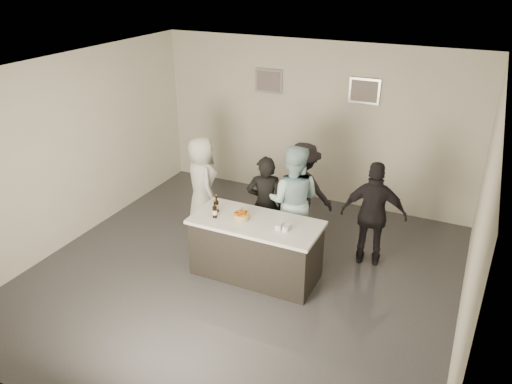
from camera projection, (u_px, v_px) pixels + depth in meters
floor at (242, 275)px, 7.41m from camera, size 6.00×6.00×0.00m
ceiling at (239, 72)px, 6.14m from camera, size 6.00×6.00×0.00m
wall_back at (313, 123)px, 9.23m from camera, size 6.00×0.04×3.00m
wall_front at (84, 311)px, 4.32m from camera, size 6.00×0.04×3.00m
wall_left at (72, 150)px, 7.93m from camera, size 0.04×6.00×3.00m
wall_right at (478, 229)px, 5.62m from camera, size 0.04×6.00×3.00m
picture_left at (269, 81)px, 9.25m from camera, size 0.54×0.04×0.44m
picture_right at (364, 91)px, 8.56m from camera, size 0.54×0.04×0.44m
bar_counter at (256, 248)px, 7.24m from camera, size 1.86×0.86×0.90m
cake at (241, 217)px, 7.09m from camera, size 0.23×0.23×0.08m
beer_bottle_a at (216, 204)px, 7.26m from camera, size 0.07×0.07×0.26m
beer_bottle_b at (215, 209)px, 7.09m from camera, size 0.07×0.07×0.26m
tumbler_cluster at (283, 226)px, 6.83m from camera, size 0.19×0.19×0.08m
candles at (230, 229)px, 6.84m from camera, size 0.24×0.08×0.01m
person_main_black at (265, 204)px, 7.76m from camera, size 0.68×0.58×1.59m
person_main_blue at (293, 200)px, 7.66m from camera, size 0.99×0.84×1.79m
person_guest_left at (202, 182)px, 8.52m from camera, size 0.92×0.90×1.60m
person_guest_right at (374, 214)px, 7.39m from camera, size 1.02×0.56×1.65m
person_guest_back at (303, 189)px, 8.26m from camera, size 1.07×0.67×1.60m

